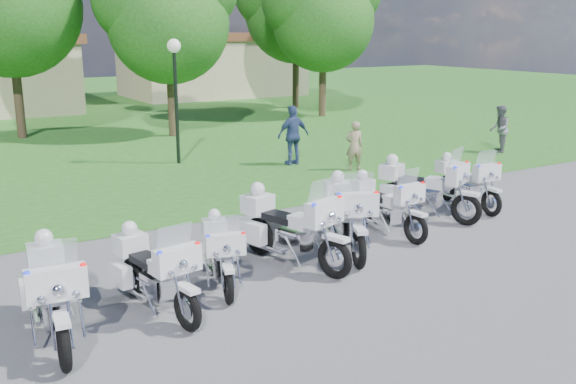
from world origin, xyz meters
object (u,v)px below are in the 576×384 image
motorcycle_4 (346,214)px  bystander_b (499,129)px  motorcycle_6 (422,187)px  motorcycle_7 (465,181)px  lamp_post (175,70)px  motorcycle_0 (52,290)px  bystander_c (293,136)px  bystander_a (354,146)px  motorcycle_2 (220,251)px  motorcycle_3 (289,226)px  motorcycle_5 (384,204)px  motorcycle_1 (153,270)px

motorcycle_4 → bystander_b: bearing=-129.5°
motorcycle_6 → motorcycle_4: bearing=-5.5°
motorcycle_7 → bystander_b: bearing=-139.7°
motorcycle_6 → lamp_post: size_ratio=0.61×
bystander_b → motorcycle_0: bearing=-22.6°
bystander_c → bystander_b: bearing=164.8°
lamp_post → bystander_a: (4.30, -3.89, -2.27)m
motorcycle_0 → bystander_b: (16.75, 6.57, 0.14)m
motorcycle_2 → lamp_post: bearing=-90.8°
motorcycle_6 → bystander_c: 6.78m
motorcycle_6 → motorcycle_3: bearing=-9.3°
bystander_a → bystander_b: size_ratio=0.91×
motorcycle_0 → motorcycle_5: bearing=-163.2°
lamp_post → bystander_a: lamp_post is taller
motorcycle_5 → motorcycle_7: size_ratio=1.01×
motorcycle_7 → bystander_c: bearing=-76.7°
motorcycle_3 → motorcycle_7: motorcycle_3 is taller
bystander_b → bystander_c: 7.71m
motorcycle_4 → bystander_a: size_ratio=1.59×
motorcycle_2 → motorcycle_5: bearing=-152.4°
motorcycle_3 → motorcycle_1: bearing=-3.4°
motorcycle_2 → bystander_c: bearing=-111.7°
bystander_b → motorcycle_3: bearing=-19.0°
bystander_b → bystander_c: bearing=-59.1°
motorcycle_3 → motorcycle_4: bearing=169.1°
bystander_a → bystander_b: bearing=-163.5°
lamp_post → bystander_c: (3.13, -2.15, -2.08)m
motorcycle_2 → motorcycle_1: bearing=35.2°
bystander_b → bystander_c: size_ratio=0.88×
motorcycle_1 → bystander_b: size_ratio=1.37×
motorcycle_3 → bystander_c: size_ratio=1.33×
motorcycle_4 → motorcycle_5: 1.41m
motorcycle_0 → motorcycle_7: size_ratio=1.10×
lamp_post → motorcycle_1: bearing=-113.7°
bystander_a → bystander_c: bystander_c is taller
bystander_c → motorcycle_4: bearing=65.4°
bystander_b → bystander_a: bearing=-46.4°
motorcycle_5 → bystander_a: bystander_a is taller
motorcycle_0 → motorcycle_5: motorcycle_0 is taller
motorcycle_6 → bystander_a: 5.31m
motorcycle_1 → motorcycle_5: size_ratio=1.01×
motorcycle_6 → motorcycle_7: motorcycle_6 is taller
motorcycle_1 → motorcycle_3: bearing=-176.5°
motorcycle_1 → lamp_post: size_ratio=0.58×
motorcycle_0 → motorcycle_3: 4.49m
motorcycle_1 → bystander_a: motorcycle_1 is taller
motorcycle_1 → bystander_a: bearing=-152.6°
motorcycle_7 → bystander_c: 6.66m
motorcycle_1 → bystander_c: bearing=-142.0°
motorcycle_2 → lamp_post: size_ratio=0.51×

